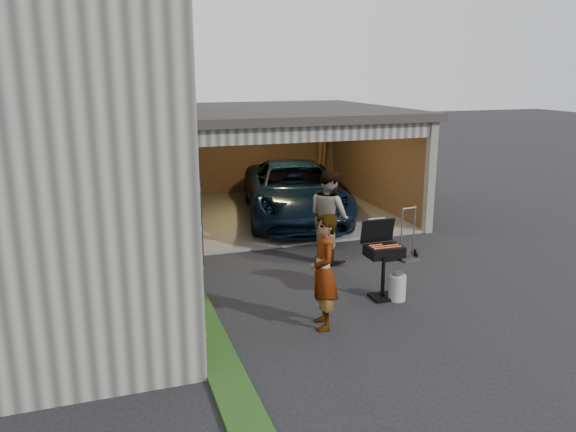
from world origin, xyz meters
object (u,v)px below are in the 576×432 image
propane_tank (397,288)px  plywood_panel (194,300)px  woman (324,272)px  bbq_grill (383,253)px  hand_truck (408,250)px  minivan (295,193)px  man (329,216)px

propane_tank → plywood_panel: 3.52m
woman → bbq_grill: (1.40, 0.73, -0.09)m
woman → plywood_panel: woman is taller
woman → hand_truck: woman is taller
woman → bbq_grill: size_ratio=1.32×
bbq_grill → plywood_panel: bearing=-176.4°
bbq_grill → hand_truck: bearing=47.7°
propane_tank → hand_truck: 2.22m
minivan → man: 3.28m
minivan → propane_tank: bearing=-78.8°
hand_truck → plywood_panel: bearing=-164.6°
minivan → hand_truck: size_ratio=4.67×
hand_truck → woman: bearing=-146.3°
propane_tank → hand_truck: size_ratio=0.40×
woman → propane_tank: 1.83m
bbq_grill → minivan: bearing=87.0°
bbq_grill → plywood_panel: (-3.30, -0.21, -0.33)m
minivan → hand_truck: 4.00m
minivan → plywood_panel: minivan is taller
plywood_panel → minivan: bearing=57.5°
woman → hand_truck: bearing=139.7°
woman → minivan: bearing=175.0°
minivan → bbq_grill: size_ratio=3.87×
propane_tank → plywood_panel: plywood_panel is taller
woman → hand_truck: size_ratio=1.59×
minivan → plywood_panel: bearing=-110.5°
man → plywood_panel: size_ratio=1.98×
bbq_grill → hand_truck: bbq_grill is taller
man → hand_truck: size_ratio=1.69×
minivan → woman: (-1.69, -6.15, 0.16)m
bbq_grill → plywood_panel: size_ratio=1.41×
man → propane_tank: (0.31, -2.34, -0.73)m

